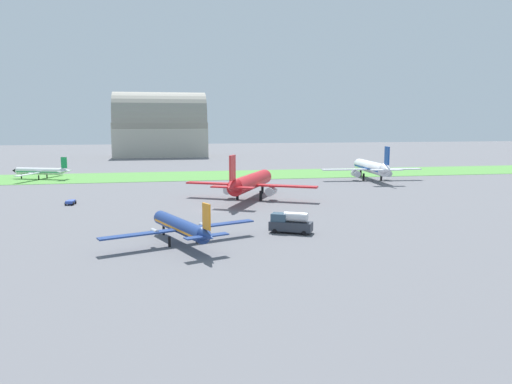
# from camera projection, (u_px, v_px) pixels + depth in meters

# --- Properties ---
(ground_plane) EXTENTS (600.00, 600.00, 0.00)m
(ground_plane) POSITION_uv_depth(u_px,v_px,m) (210.00, 210.00, 95.50)
(ground_plane) COLOR slate
(grass_taxiway_strip) EXTENTS (360.00, 28.00, 0.08)m
(grass_taxiway_strip) POSITION_uv_depth(u_px,v_px,m) (191.00, 176.00, 156.27)
(grass_taxiway_strip) COLOR #549342
(grass_taxiway_strip) RESTS_ON ground_plane
(airplane_midfield_jet) EXTENTS (27.40, 27.33, 10.54)m
(airplane_midfield_jet) POSITION_uv_depth(u_px,v_px,m) (250.00, 182.00, 108.00)
(airplane_midfield_jet) COLOR red
(airplane_midfield_jet) RESTS_ON ground_plane
(airplane_taxiing_turboprop) EXTENTS (18.55, 21.41, 6.74)m
(airplane_taxiing_turboprop) POSITION_uv_depth(u_px,v_px,m) (41.00, 171.00, 146.57)
(airplane_taxiing_turboprop) COLOR white
(airplane_taxiing_turboprop) RESTS_ON ground_plane
(airplane_parked_jet_far) EXTENTS (29.58, 29.05, 10.45)m
(airplane_parked_jet_far) POSITION_uv_depth(u_px,v_px,m) (372.00, 168.00, 143.83)
(airplane_parked_jet_far) COLOR white
(airplane_parked_jet_far) RESTS_ON ground_plane
(airplane_foreground_turboprop) EXTENTS (21.86, 18.94, 6.86)m
(airplane_foreground_turboprop) POSITION_uv_depth(u_px,v_px,m) (181.00, 226.00, 68.49)
(airplane_foreground_turboprop) COLOR navy
(airplane_foreground_turboprop) RESTS_ON ground_plane
(baggage_cart_near_gate) EXTENTS (2.01, 2.57, 0.90)m
(baggage_cart_near_gate) POSITION_uv_depth(u_px,v_px,m) (71.00, 202.00, 101.59)
(baggage_cart_near_gate) COLOR #334FB2
(baggage_cart_near_gate) RESTS_ON ground_plane
(fuel_truck_midfield) EXTENTS (6.86, 5.21, 3.29)m
(fuel_truck_midfield) POSITION_uv_depth(u_px,v_px,m) (290.00, 223.00, 75.62)
(fuel_truck_midfield) COLOR #2D333D
(fuel_truck_midfield) RESTS_ON ground_plane
(hangar_distant) EXTENTS (45.09, 24.95, 31.44)m
(hangar_distant) POSITION_uv_depth(u_px,v_px,m) (160.00, 126.00, 242.91)
(hangar_distant) COLOR #B2AD9E
(hangar_distant) RESTS_ON ground_plane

